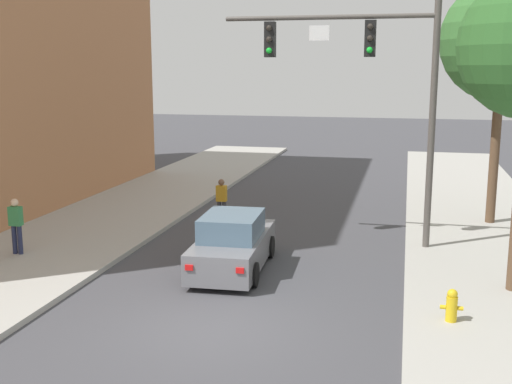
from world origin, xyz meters
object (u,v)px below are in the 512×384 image
pedestrian_sidewalk_left_walker (16,223)px  fire_hydrant (452,305)px  street_tree_second (503,41)px  pedestrian_crossing_road (222,199)px  traffic_signal_mast (372,73)px  car_lead_grey (233,244)px

pedestrian_sidewalk_left_walker → fire_hydrant: pedestrian_sidewalk_left_walker is taller
street_tree_second → pedestrian_crossing_road: bearing=-168.1°
fire_hydrant → street_tree_second: street_tree_second is taller
fire_hydrant → pedestrian_sidewalk_left_walker: bearing=169.0°
pedestrian_crossing_road → street_tree_second: bearing=11.9°
pedestrian_crossing_road → street_tree_second: street_tree_second is taller
pedestrian_sidewalk_left_walker → pedestrian_crossing_road: (4.62, 5.35, -0.15)m
traffic_signal_mast → pedestrian_crossing_road: size_ratio=4.57×
car_lead_grey → fire_hydrant: 6.27m
fire_hydrant → car_lead_grey: bearing=153.7°
pedestrian_crossing_road → street_tree_second: (9.25, 1.95, 5.46)m
car_lead_grey → pedestrian_crossing_road: size_ratio=2.63×
pedestrian_crossing_road → fire_hydrant: (7.38, -7.67, -0.41)m
pedestrian_sidewalk_left_walker → street_tree_second: 16.55m
pedestrian_sidewalk_left_walker → fire_hydrant: bearing=-11.0°
car_lead_grey → pedestrian_crossing_road: pedestrian_crossing_road is taller
traffic_signal_mast → pedestrian_crossing_road: traffic_signal_mast is taller
street_tree_second → fire_hydrant: bearing=-101.0°
car_lead_grey → fire_hydrant: car_lead_grey is taller
traffic_signal_mast → street_tree_second: 5.61m
pedestrian_sidewalk_left_walker → pedestrian_crossing_road: pedestrian_sidewalk_left_walker is taller
fire_hydrant → pedestrian_crossing_road: bearing=133.9°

